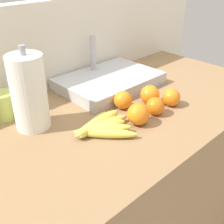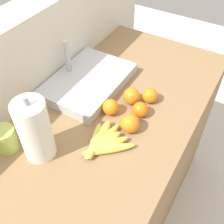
# 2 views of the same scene
# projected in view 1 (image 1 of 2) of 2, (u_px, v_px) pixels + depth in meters

# --- Properties ---
(counter) EXTENTS (1.54, 0.69, 0.94)m
(counter) POSITION_uv_depth(u_px,v_px,m) (108.00, 207.00, 1.27)
(counter) COLOR olive
(counter) RESTS_ON ground
(wall_back) EXTENTS (1.94, 0.06, 1.30)m
(wall_back) POSITION_uv_depth(u_px,v_px,m) (57.00, 139.00, 1.42)
(wall_back) COLOR silver
(wall_back) RESTS_ON ground
(banana_bunch) EXTENTS (0.21, 0.20, 0.04)m
(banana_bunch) POSITION_uv_depth(u_px,v_px,m) (101.00, 127.00, 0.94)
(banana_bunch) COLOR #E9D24C
(banana_bunch) RESTS_ON counter
(orange_center) EXTENTS (0.07, 0.07, 0.07)m
(orange_center) POSITION_uv_depth(u_px,v_px,m) (150.00, 95.00, 1.10)
(orange_center) COLOR orange
(orange_center) RESTS_ON counter
(orange_far_right) EXTENTS (0.08, 0.08, 0.08)m
(orange_far_right) POSITION_uv_depth(u_px,v_px,m) (138.00, 114.00, 0.97)
(orange_far_right) COLOR orange
(orange_far_right) RESTS_ON counter
(orange_front) EXTENTS (0.07, 0.07, 0.07)m
(orange_front) POSITION_uv_depth(u_px,v_px,m) (155.00, 106.00, 1.03)
(orange_front) COLOR orange
(orange_front) RESTS_ON counter
(orange_back_right) EXTENTS (0.07, 0.07, 0.07)m
(orange_back_right) POSITION_uv_depth(u_px,v_px,m) (171.00, 97.00, 1.09)
(orange_back_right) COLOR orange
(orange_back_right) RESTS_ON counter
(orange_back_left) EXTENTS (0.07, 0.07, 0.07)m
(orange_back_left) POSITION_uv_depth(u_px,v_px,m) (123.00, 100.00, 1.07)
(orange_back_left) COLOR orange
(orange_back_left) RESTS_ON counter
(paper_towel_roll) EXTENTS (0.11, 0.11, 0.28)m
(paper_towel_roll) POSITION_uv_depth(u_px,v_px,m) (29.00, 93.00, 0.91)
(paper_towel_roll) COLOR white
(paper_towel_roll) RESTS_ON counter
(sink_basin) EXTENTS (0.42, 0.30, 0.21)m
(sink_basin) POSITION_uv_depth(u_px,v_px,m) (109.00, 81.00, 1.25)
(sink_basin) COLOR #B7BABF
(sink_basin) RESTS_ON counter
(mug) EXTENTS (0.09, 0.09, 0.10)m
(mug) POSITION_uv_depth(u_px,v_px,m) (3.00, 106.00, 1.00)
(mug) COLOR #ACBF56
(mug) RESTS_ON counter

